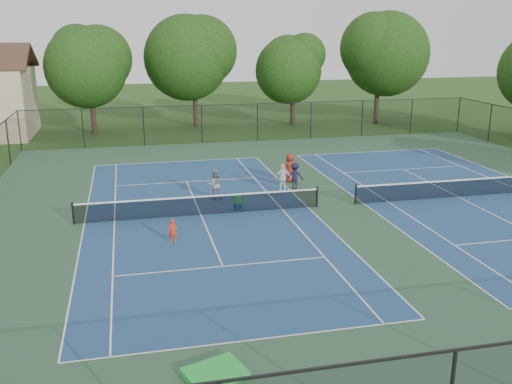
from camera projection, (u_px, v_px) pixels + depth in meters
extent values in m
plane|color=#234716|center=(336.00, 206.00, 29.33)|extent=(140.00, 140.00, 0.00)
cube|color=#294933|center=(336.00, 206.00, 29.33)|extent=(36.00, 36.00, 0.01)
cube|color=navy|center=(201.00, 215.00, 27.83)|extent=(10.97, 23.77, 0.00)
cube|color=white|center=(178.00, 161.00, 38.96)|extent=(10.97, 0.06, 0.00)
cube|color=white|center=(254.00, 340.00, 16.70)|extent=(10.97, 0.06, 0.00)
cube|color=white|center=(84.00, 223.00, 26.66)|extent=(0.06, 23.77, 0.00)
cube|color=white|center=(308.00, 207.00, 29.01)|extent=(0.06, 23.77, 0.00)
cube|color=white|center=(114.00, 221.00, 26.95)|extent=(0.06, 23.77, 0.00)
cube|color=white|center=(282.00, 209.00, 28.71)|extent=(0.06, 23.77, 0.00)
cube|color=white|center=(187.00, 182.00, 33.83)|extent=(8.23, 0.06, 0.00)
cube|color=white|center=(223.00, 266.00, 21.84)|extent=(8.23, 0.06, 0.00)
cube|color=white|center=(201.00, 215.00, 27.83)|extent=(0.06, 12.80, 0.00)
cylinder|color=black|center=(73.00, 213.00, 26.41)|extent=(0.10, 0.10, 1.07)
cylinder|color=black|center=(317.00, 197.00, 28.96)|extent=(0.10, 0.10, 1.07)
cube|color=black|center=(201.00, 206.00, 27.71)|extent=(11.90, 0.01, 0.90)
cube|color=white|center=(200.00, 197.00, 27.57)|extent=(11.90, 0.04, 0.07)
cube|color=navy|center=(458.00, 197.00, 30.83)|extent=(10.97, 23.77, 0.00)
cube|color=white|center=(369.00, 152.00, 41.96)|extent=(10.97, 0.06, 0.00)
cube|color=white|center=(364.00, 203.00, 29.65)|extent=(0.06, 23.77, 0.00)
cube|color=white|center=(388.00, 202.00, 29.95)|extent=(0.06, 23.77, 0.00)
cube|color=white|center=(403.00, 169.00, 36.82)|extent=(8.23, 0.06, 0.00)
cube|color=white|center=(458.00, 197.00, 30.83)|extent=(0.06, 12.80, 0.00)
cylinder|color=black|center=(356.00, 194.00, 29.41)|extent=(0.10, 0.10, 1.07)
cube|color=black|center=(459.00, 189.00, 30.70)|extent=(11.90, 0.01, 0.90)
cube|color=white|center=(460.00, 180.00, 30.57)|extent=(11.90, 0.04, 0.07)
cylinder|color=black|center=(20.00, 131.00, 41.92)|extent=(0.08, 0.08, 3.00)
cylinder|color=black|center=(83.00, 129.00, 42.89)|extent=(0.08, 0.08, 3.00)
cylinder|color=black|center=(144.00, 126.00, 43.85)|extent=(0.08, 0.08, 3.00)
cylinder|color=black|center=(202.00, 124.00, 44.81)|extent=(0.08, 0.08, 3.00)
cylinder|color=black|center=(257.00, 122.00, 45.78)|extent=(0.08, 0.08, 3.00)
cylinder|color=black|center=(311.00, 120.00, 46.74)|extent=(0.08, 0.08, 3.00)
cylinder|color=black|center=(362.00, 119.00, 47.70)|extent=(0.08, 0.08, 3.00)
cylinder|color=black|center=(411.00, 117.00, 48.67)|extent=(0.08, 0.08, 3.00)
cylinder|color=black|center=(459.00, 115.00, 49.63)|extent=(0.08, 0.08, 3.00)
cylinder|color=black|center=(490.00, 123.00, 45.41)|extent=(0.08, 0.08, 3.00)
cylinder|color=black|center=(8.00, 143.00, 37.71)|extent=(0.08, 0.08, 3.00)
cube|color=black|center=(257.00, 122.00, 45.78)|extent=(36.00, 0.01, 3.00)
cube|color=black|center=(257.00, 104.00, 45.36)|extent=(36.00, 0.05, 0.05)
cylinder|color=#2D2116|center=(93.00, 112.00, 48.51)|extent=(0.44, 0.44, 3.78)
sphere|color=#16370F|center=(90.00, 67.00, 47.46)|extent=(6.80, 6.80, 6.80)
sphere|color=#16370F|center=(89.00, 59.00, 47.28)|extent=(5.58, 5.58, 5.58)
sphere|color=#16370F|center=(88.00, 51.00, 47.10)|extent=(4.35, 4.35, 4.35)
cylinder|color=#2D2116|center=(195.00, 104.00, 52.26)|extent=(0.44, 0.44, 4.14)
sphere|color=#16370F|center=(194.00, 58.00, 51.10)|extent=(7.60, 7.60, 7.60)
sphere|color=#16370F|center=(194.00, 51.00, 50.93)|extent=(6.23, 6.23, 6.23)
sphere|color=#16370F|center=(194.00, 43.00, 50.76)|extent=(4.86, 4.86, 4.86)
cylinder|color=#2D2116|center=(293.00, 107.00, 53.35)|extent=(0.44, 0.44, 3.42)
sphere|color=#16370F|center=(293.00, 70.00, 52.41)|extent=(6.00, 6.00, 6.00)
sphere|color=#16370F|center=(293.00, 62.00, 52.22)|extent=(4.92, 4.92, 4.92)
sphere|color=#16370F|center=(294.00, 54.00, 52.02)|extent=(3.84, 3.84, 3.84)
cylinder|color=#2D2116|center=(377.00, 101.00, 54.00)|extent=(0.44, 0.44, 4.32)
sphere|color=#16370F|center=(379.00, 54.00, 52.80)|extent=(7.80, 7.80, 7.80)
sphere|color=#16370F|center=(380.00, 47.00, 52.63)|extent=(6.40, 6.40, 6.40)
sphere|color=#16370F|center=(380.00, 40.00, 52.46)|extent=(4.99, 4.99, 4.99)
imported|color=#F93610|center=(173.00, 231.00, 24.18)|extent=(0.38, 0.26, 1.02)
imported|color=gray|center=(215.00, 184.00, 30.23)|extent=(0.90, 0.76, 1.64)
imported|color=white|center=(283.00, 178.00, 31.56)|extent=(0.95, 0.41, 1.60)
imported|color=black|center=(295.00, 176.00, 32.14)|extent=(1.09, 0.76, 1.53)
imported|color=maroon|center=(290.00, 168.00, 33.66)|extent=(0.98, 0.81, 1.72)
cube|color=#16329B|center=(238.00, 207.00, 28.64)|extent=(0.40, 0.36, 0.32)
cube|color=green|center=(238.00, 199.00, 28.54)|extent=(0.40, 0.37, 0.43)
cube|color=green|center=(215.00, 373.00, 14.94)|extent=(1.80, 1.55, 0.19)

